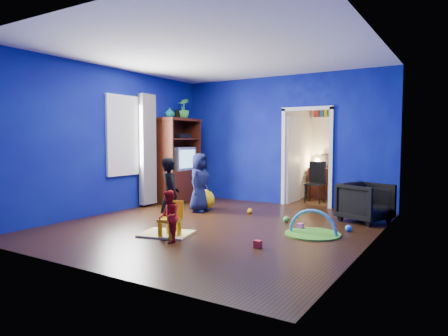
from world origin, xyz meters
The scene contains 34 objects.
floor centered at (0.00, 0.00, 0.00)m, with size 5.00×5.50×0.01m, color black.
ceiling centered at (0.00, 0.00, 2.90)m, with size 5.00×5.50×0.01m, color white.
wall_back centered at (0.00, 2.75, 1.45)m, with size 5.00×0.02×2.90m, color #0A0B7A.
wall_front centered at (0.00, -2.75, 1.45)m, with size 5.00×0.02×2.90m, color #0A0B7A.
wall_left centered at (-2.50, 0.00, 1.45)m, with size 0.02×5.50×2.90m, color #0A0B7A.
wall_right centered at (2.50, 0.00, 1.45)m, with size 0.02×5.50×2.90m, color #0A0B7A.
alcove centered at (0.60, 3.62, 1.25)m, with size 1.00×1.75×2.50m, color silver, non-canonical shape.
armchair centered at (2.10, 1.63, 0.35)m, with size 0.75×0.77×0.70m, color black.
child_black centered at (-0.30, -0.87, 0.59)m, with size 0.43×0.28×1.19m, color black.
child_navy centered at (-1.00, 0.92, 0.60)m, with size 0.58×0.38×1.19m, color #0F1437.
toddler_red centered at (0.03, -1.30, 0.37)m, with size 0.36×0.28×0.75m, color red.
vase centered at (-2.21, 1.47, 2.08)m, with size 0.23×0.23×0.24m, color #0C5362.
potted_plant centered at (-2.21, 1.99, 2.20)m, with size 0.27×0.27×0.48m, color green.
tv_armoire centered at (-2.21, 1.77, 0.98)m, with size 0.58×1.14×1.96m, color #41120A.
crt_tv centered at (-2.17, 1.77, 1.02)m, with size 0.46×0.70×0.54m, color silver.
yellow_blanket centered at (-0.30, -0.97, 0.01)m, with size 0.75×0.60×0.03m, color #F2E07A.
hopper_ball centered at (-1.05, 1.17, 0.22)m, with size 0.43×0.43×0.43m, color yellow.
kid_chair centered at (-0.12, -1.10, 0.25)m, with size 0.28×0.28×0.50m, color yellow.
play_mat centered at (1.62, 0.21, 0.01)m, with size 0.85×0.85×0.02m, color green.
toy_arch centered at (1.62, 0.21, 0.02)m, with size 0.76×0.76×0.05m, color #3F8CD8.
window_left centered at (-2.48, 0.35, 1.55)m, with size 0.03×0.95×1.55m, color white.
curtain centered at (-2.37, 0.90, 1.25)m, with size 0.14×0.42×2.40m, color slate.
doorway centered at (0.60, 2.75, 1.05)m, with size 1.16×0.10×2.10m, color white.
study_desk centered at (0.60, 4.26, 0.38)m, with size 0.88×0.44×0.75m, color #3D140A.
desk_monitor centered at (0.60, 4.38, 0.95)m, with size 0.40×0.05×0.32m, color black.
desk_lamp centered at (0.32, 4.32, 0.93)m, with size 0.14×0.14×0.14m, color #FFD88C.
folding_chair centered at (0.60, 3.30, 0.46)m, with size 0.40×0.40×0.92m, color black.
book_shelf centered at (0.60, 4.37, 2.02)m, with size 0.88×0.24×0.04m, color white.
toy_0 centered at (1.24, -0.90, 0.05)m, with size 0.10×0.08×0.10m, color red.
toy_1 centered at (2.04, 0.72, 0.06)m, with size 0.11×0.11×0.11m, color blue.
toy_2 centered at (-0.30, -0.75, 0.05)m, with size 0.10×0.08×0.10m, color #F2A10C.
toy_3 centered at (0.91, 0.88, 0.06)m, with size 0.11×0.11×0.11m, color green.
toy_4 centered at (1.33, 0.46, 0.05)m, with size 0.10×0.08×0.10m, color #DE53AA.
toy_5 centered at (-0.03, 1.27, 0.06)m, with size 0.11×0.11×0.11m, color gold.
Camera 1 is at (3.63, -5.67, 1.46)m, focal length 32.00 mm.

